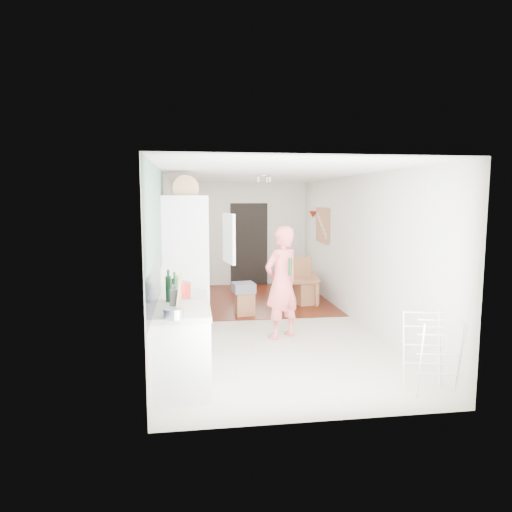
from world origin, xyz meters
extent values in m
cube|color=beige|center=(0.00, 0.00, 0.00)|extent=(3.20, 7.00, 0.01)
cube|color=#601F09|center=(0.00, 1.85, 0.01)|extent=(3.20, 3.30, 0.01)
cube|color=slate|center=(-1.59, -2.00, 1.85)|extent=(0.02, 3.00, 1.30)
cube|color=black|center=(-1.59, -2.55, 1.15)|extent=(0.02, 1.90, 0.50)
cube|color=black|center=(0.20, 3.48, 1.00)|extent=(0.90, 0.04, 2.00)
cube|color=white|center=(-1.30, -2.55, 0.43)|extent=(0.60, 0.90, 0.86)
cube|color=beige|center=(-1.30, -2.55, 0.89)|extent=(0.62, 0.92, 0.06)
cube|color=white|center=(-1.30, -1.80, 0.44)|extent=(0.60, 0.60, 0.88)
cube|color=#B0B0B3|center=(-1.30, -1.80, 0.90)|extent=(0.60, 0.60, 0.04)
cube|color=white|center=(-1.27, -0.78, 1.07)|extent=(0.66, 0.66, 2.15)
cube|color=white|center=(-0.66, -1.08, 1.55)|extent=(0.14, 0.56, 0.70)
cube|color=white|center=(-0.96, -0.78, 1.55)|extent=(0.02, 0.52, 0.66)
cube|color=#AA734E|center=(1.58, 1.90, 1.55)|extent=(0.03, 0.90, 0.70)
cube|color=#A86445|center=(1.57, 1.90, 1.55)|extent=(0.00, 0.94, 0.74)
cone|color=maroon|center=(1.54, 2.55, 1.75)|extent=(0.18, 0.18, 0.16)
imported|color=#F66766|center=(0.15, -0.84, 1.00)|extent=(0.88, 0.79, 2.01)
imported|color=#A86445|center=(1.00, 1.69, 0.22)|extent=(0.86, 1.34, 0.44)
cube|color=slate|center=(-0.27, 0.58, 0.51)|extent=(0.43, 0.43, 0.17)
cylinder|color=red|center=(-1.34, -1.94, 1.00)|extent=(0.30, 0.30, 0.17)
cylinder|color=#B0B0B3|center=(-1.37, -2.98, 0.97)|extent=(0.22, 0.22, 0.10)
cylinder|color=#163F1E|center=(0.24, -1.01, 1.12)|extent=(0.06, 0.06, 0.26)
cylinder|color=#163F1E|center=(-1.45, -2.22, 1.07)|extent=(0.09, 0.09, 0.30)
cylinder|color=#163F1E|center=(-1.38, -2.32, 1.07)|extent=(0.08, 0.08, 0.29)
cylinder|color=beige|center=(-1.38, -2.55, 1.02)|extent=(0.09, 0.09, 0.21)
cylinder|color=tan|center=(-1.34, -2.07, 1.03)|extent=(0.07, 0.07, 0.23)
cylinder|color=tan|center=(-1.32, -2.02, 1.02)|extent=(0.06, 0.06, 0.20)
camera|label=1|loc=(-1.18, -7.48, 2.10)|focal=32.00mm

